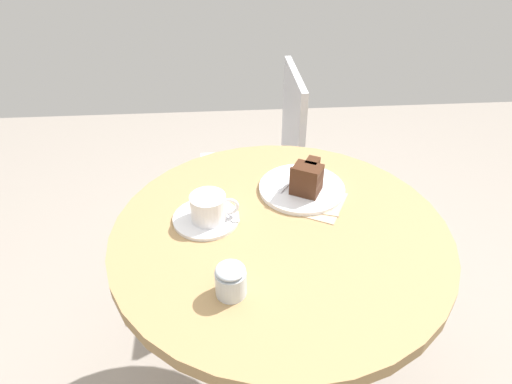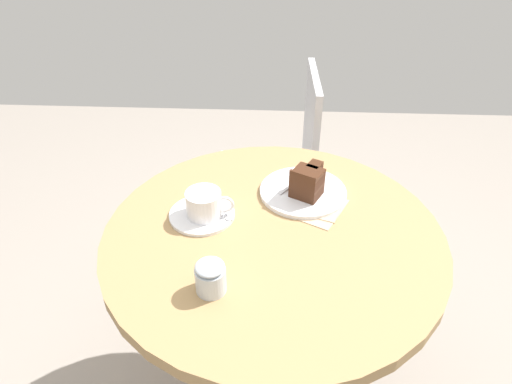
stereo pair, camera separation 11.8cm
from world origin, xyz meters
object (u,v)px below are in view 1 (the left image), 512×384
cafe_chair (269,159)px  coffee_cup (209,207)px  teaspoon (230,214)px  cake_plate (302,188)px  napkin (316,200)px  fork (297,176)px  cake_slice (307,178)px  saucer (206,218)px  sugar_pot (231,280)px

cafe_chair → coffee_cup: bearing=-20.2°
teaspoon → cake_plate: (0.20, 0.11, -0.01)m
teaspoon → napkin: (0.23, 0.06, -0.01)m
teaspoon → fork: bearing=102.7°
teaspoon → cake_plate: size_ratio=0.40×
fork → napkin: (0.04, -0.10, -0.01)m
napkin → coffee_cup: bearing=-167.1°
coffee_cup → cake_plate: size_ratio=0.52×
cake_slice → saucer: bearing=-160.9°
fork → sugar_pot: sugar_pot is taller
saucer → teaspoon: teaspoon is taller
cafe_chair → cake_slice: bearing=3.3°
coffee_cup → teaspoon: coffee_cup is taller
coffee_cup → teaspoon: (0.05, 0.01, -0.03)m
napkin → sugar_pot: 0.39m
coffee_cup → napkin: 0.29m
cake_plate → cafe_chair: 0.57m
cafe_chair → sugar_pot: (-0.17, -0.88, 0.25)m
napkin → sugar_pot: bearing=-127.4°
sugar_pot → cafe_chair: bearing=79.2°
cake_slice → cafe_chair: (-0.05, 0.54, -0.27)m
saucer → cake_plate: (0.26, 0.11, 0.00)m
teaspoon → cafe_chair: cafe_chair is taller
saucer → cake_plate: size_ratio=0.71×
fork → napkin: size_ratio=0.68×
fork → cafe_chair: (-0.03, 0.47, -0.23)m
cake_plate → sugar_pot: size_ratio=3.09×
coffee_cup → napkin: (0.28, 0.06, -0.04)m
sugar_pot → teaspoon: bearing=89.0°
coffee_cup → cafe_chair: size_ratio=0.14×
cake_plate → cake_slice: 0.05m
fork → napkin: fork is taller
teaspoon → sugar_pot: (-0.00, -0.25, 0.03)m
fork → cake_slice: bearing=-130.9°
saucer → napkin: saucer is taller
fork → napkin: 0.11m
saucer → cake_slice: size_ratio=1.51×
cake_plate → cafe_chair: (-0.04, 0.52, -0.22)m
cake_plate → fork: 0.05m
cake_slice → sugar_pot: bearing=-122.2°
cake_plate → fork: size_ratio=1.74×
coffee_cup → cake_slice: (0.26, 0.10, 0.01)m
fork → cafe_chair: cafe_chair is taller
saucer → napkin: bearing=11.6°
fork → cafe_chair: 0.53m
teaspoon → cafe_chair: (0.16, 0.63, -0.23)m
saucer → cake_plate: 0.28m
napkin → teaspoon: bearing=-166.4°
teaspoon → napkin: bearing=77.2°
saucer → napkin: size_ratio=0.84×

